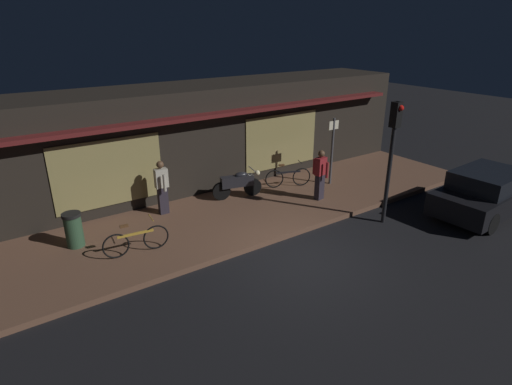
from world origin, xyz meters
TOP-DOWN VIEW (x-y plane):
  - ground_plane at (0.00, 0.00)m, footprint 60.00×60.00m
  - sidewalk_slab at (0.00, 3.00)m, footprint 18.00×4.00m
  - storefront_building at (0.00, 6.39)m, footprint 18.00×3.30m
  - motorcycle at (0.65, 4.03)m, footprint 1.68×0.66m
  - bicycle_parked at (-3.44, 2.36)m, footprint 1.65×0.42m
  - bicycle_extra at (2.64, 3.86)m, footprint 1.55×0.69m
  - person_photographer at (-1.90, 4.26)m, footprint 0.39×0.61m
  - person_bystander at (2.78, 2.39)m, footprint 0.41×0.62m
  - sign_post at (4.10, 3.24)m, footprint 0.44×0.09m
  - trash_bin at (-4.62, 3.64)m, footprint 0.48×0.48m
  - traffic_light_pole at (3.38, 0.20)m, footprint 0.24×0.33m
  - parked_car_near at (6.53, -1.15)m, footprint 4.19×1.97m

SIDE VIEW (x-z plane):
  - ground_plane at x=0.00m, z-range 0.00..0.00m
  - sidewalk_slab at x=0.00m, z-range 0.00..0.15m
  - bicycle_parked at x=-3.44m, z-range 0.05..0.96m
  - bicycle_extra at x=2.64m, z-range 0.05..0.96m
  - trash_bin at x=-4.62m, z-range 0.16..1.09m
  - motorcycle at x=0.65m, z-range 0.16..1.13m
  - parked_car_near at x=6.53m, z-range -0.01..1.41m
  - person_photographer at x=-1.90m, z-range 0.19..1.86m
  - person_bystander at x=2.78m, z-range 0.19..1.86m
  - sign_post at x=4.10m, z-range 0.31..2.71m
  - storefront_building at x=0.00m, z-range 0.00..3.60m
  - traffic_light_pole at x=3.38m, z-range 0.68..4.28m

